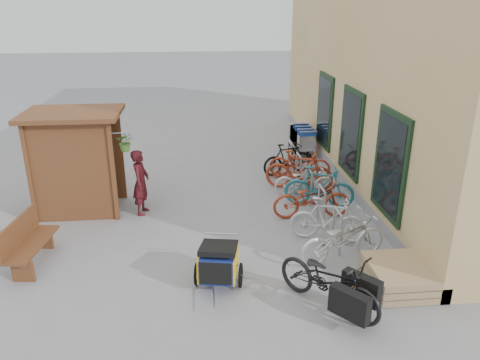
{
  "coord_description": "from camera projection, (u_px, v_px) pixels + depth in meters",
  "views": [
    {
      "loc": [
        -0.44,
        -8.13,
        4.72
      ],
      "look_at": [
        0.5,
        1.5,
        1.0
      ],
      "focal_mm": 35.0,
      "sensor_mm": 36.0,
      "label": 1
    }
  ],
  "objects": [
    {
      "name": "bike_6",
      "position": [
        300.0,
        162.0,
        13.19
      ],
      "size": [
        1.82,
        1.02,
        0.9
      ],
      "primitive_type": "imported",
      "rotation": [
        0.0,
        0.0,
        1.31
      ],
      "color": "#97331B",
      "rests_on": "ground"
    },
    {
      "name": "cargo_bike",
      "position": [
        331.0,
        281.0,
        7.51
      ],
      "size": [
        1.75,
        1.91,
        1.01
      ],
      "rotation": [
        0.0,
        0.0,
        0.69
      ],
      "color": "black",
      "rests_on": "ground"
    },
    {
      "name": "bench",
      "position": [
        27.0,
        241.0,
        8.79
      ],
      "size": [
        0.65,
        1.55,
        0.95
      ],
      "rotation": [
        0.0,
        0.0,
        -0.13
      ],
      "color": "brown",
      "rests_on": "ground"
    },
    {
      "name": "bike_1",
      "position": [
        328.0,
        220.0,
        9.68
      ],
      "size": [
        1.66,
        0.94,
        0.96
      ],
      "primitive_type": "imported",
      "rotation": [
        0.0,
        0.0,
        1.25
      ],
      "color": "silver",
      "rests_on": "ground"
    },
    {
      "name": "bike_4",
      "position": [
        305.0,
        181.0,
        11.98
      ],
      "size": [
        1.59,
        0.7,
        0.81
      ],
      "primitive_type": "imported",
      "rotation": [
        0.0,
        0.0,
        1.46
      ],
      "color": "silver",
      "rests_on": "ground"
    },
    {
      "name": "bike_0",
      "position": [
        343.0,
        239.0,
        8.9
      ],
      "size": [
        1.94,
        1.12,
        0.96
      ],
      "primitive_type": "imported",
      "rotation": [
        0.0,
        0.0,
        1.85
      ],
      "color": "silver",
      "rests_on": "ground"
    },
    {
      "name": "bike_rack",
      "position": [
        309.0,
        183.0,
        11.54
      ],
      "size": [
        0.05,
        5.35,
        0.86
      ],
      "color": "#A5A8AD",
      "rests_on": "ground"
    },
    {
      "name": "bike_3",
      "position": [
        319.0,
        187.0,
        11.31
      ],
      "size": [
        1.76,
        0.97,
        1.02
      ],
      "primitive_type": "imported",
      "rotation": [
        0.0,
        0.0,
        1.26
      ],
      "color": "#1F6D7C",
      "rests_on": "ground"
    },
    {
      "name": "building",
      "position": [
        447.0,
        49.0,
        12.8
      ],
      "size": [
        6.07,
        13.0,
        7.0
      ],
      "color": "#D6B77B",
      "rests_on": "ground"
    },
    {
      "name": "child_trailer",
      "position": [
        218.0,
        262.0,
        8.16
      ],
      "size": [
        0.9,
        1.44,
        0.83
      ],
      "rotation": [
        0.0,
        0.0,
        -0.18
      ],
      "color": "navy",
      "rests_on": "ground"
    },
    {
      "name": "pallet_stack",
      "position": [
        398.0,
        276.0,
        8.18
      ],
      "size": [
        1.0,
        1.2,
        0.4
      ],
      "color": "tan",
      "rests_on": "ground"
    },
    {
      "name": "bike_7",
      "position": [
        287.0,
        159.0,
        13.46
      ],
      "size": [
        1.6,
        0.9,
        0.93
      ],
      "primitive_type": "imported",
      "rotation": [
        0.0,
        0.0,
        1.89
      ],
      "color": "black",
      "rests_on": "ground"
    },
    {
      "name": "shopping_carts",
      "position": [
        301.0,
        136.0,
        15.31
      ],
      "size": [
        0.55,
        1.84,
        0.98
      ],
      "color": "silver",
      "rests_on": "ground"
    },
    {
      "name": "bike_2",
      "position": [
        312.0,
        199.0,
        10.72
      ],
      "size": [
        1.79,
        0.63,
        0.94
      ],
      "primitive_type": "imported",
      "rotation": [
        0.0,
        0.0,
        1.57
      ],
      "color": "#97331B",
      "rests_on": "ground"
    },
    {
      "name": "kiosk",
      "position": [
        72.0,
        148.0,
        10.73
      ],
      "size": [
        2.49,
        1.65,
        2.4
      ],
      "color": "brown",
      "rests_on": "ground"
    },
    {
      "name": "person_kiosk",
      "position": [
        141.0,
        182.0,
        10.85
      ],
      "size": [
        0.47,
        0.63,
        1.56
      ],
      "primitive_type": "imported",
      "rotation": [
        0.0,
        0.0,
        1.38
      ],
      "color": "maroon",
      "rests_on": "ground"
    },
    {
      "name": "ground",
      "position": [
        222.0,
        255.0,
        9.28
      ],
      "size": [
        80.0,
        80.0,
        0.0
      ],
      "primitive_type": "plane",
      "color": "gray"
    },
    {
      "name": "bike_5",
      "position": [
        299.0,
        170.0,
        12.31
      ],
      "size": [
        1.86,
        1.08,
        1.08
      ],
      "primitive_type": "imported",
      "rotation": [
        0.0,
        0.0,
        1.23
      ],
      "color": "#97331B",
      "rests_on": "ground"
    }
  ]
}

